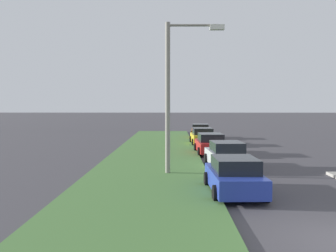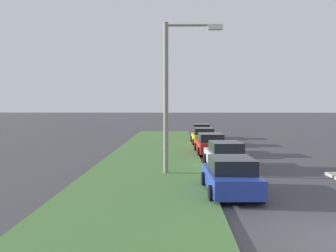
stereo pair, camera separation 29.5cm
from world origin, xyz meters
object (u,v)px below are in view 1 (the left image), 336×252
at_px(parked_car_orange, 200,131).
at_px(parked_car_red, 210,144).
at_px(streetlight, 175,86).
at_px(parked_car_blue, 234,176).
at_px(parked_car_yellow, 202,136).
at_px(parked_car_silver, 226,155).

bearing_deg(parked_car_orange, parked_car_red, -177.47).
height_order(parked_car_red, streetlight, streetlight).
height_order(parked_car_blue, parked_car_red, same).
xyz_separation_m(parked_car_yellow, parked_car_orange, (6.56, -0.28, 0.00)).
height_order(parked_car_blue, parked_car_orange, same).
distance_m(parked_car_yellow, parked_car_orange, 6.57).
bearing_deg(parked_car_silver, parked_car_blue, 171.65).
bearing_deg(parked_car_blue, parked_car_yellow, -2.30).
bearing_deg(streetlight, parked_car_yellow, -9.50).
bearing_deg(parked_car_silver, parked_car_red, -0.58).
relative_size(parked_car_yellow, streetlight, 0.58).
xyz_separation_m(parked_car_blue, parked_car_yellow, (18.89, -0.16, 0.00)).
bearing_deg(parked_car_yellow, parked_car_orange, -4.04).
height_order(parked_car_red, parked_car_orange, same).
distance_m(parked_car_red, streetlight, 9.41).
relative_size(parked_car_silver, parked_car_yellow, 1.01).
relative_size(parked_car_blue, parked_car_yellow, 1.00).
height_order(parked_car_blue, streetlight, streetlight).
bearing_deg(parked_car_red, parked_car_silver, -179.30).
bearing_deg(parked_car_orange, parked_car_blue, -177.57).
xyz_separation_m(parked_car_silver, parked_car_red, (6.12, 0.30, 0.00)).
relative_size(parked_car_orange, streetlight, 0.59).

